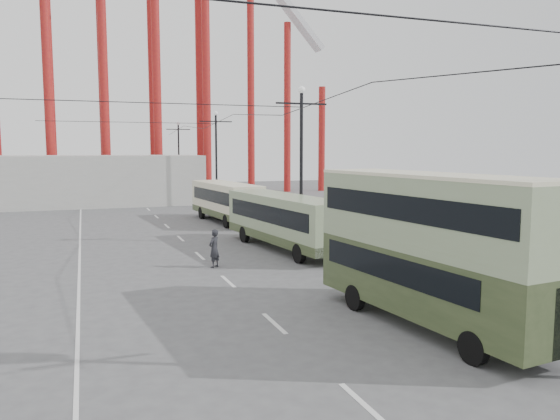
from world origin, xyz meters
name	(u,v)px	position (x,y,z in m)	size (l,w,h in m)	color
ground	(361,365)	(0.00, 0.00, 0.00)	(160.00, 160.00, 0.00)	#4E4E51
road_markings	(190,244)	(-0.86, 19.70, 0.01)	(12.52, 120.00, 0.01)	silver
lamp_post_mid	(301,165)	(5.60, 18.00, 4.68)	(3.20, 0.44, 9.32)	black
lamp_post_far	(216,159)	(5.60, 40.00, 4.68)	(3.20, 0.44, 9.32)	black
lamp_post_distant	(179,156)	(5.60, 62.00, 4.68)	(3.20, 0.44, 9.32)	black
roller_coaster	(114,2)	(-2.49, 56.89, 22.92)	(52.95, 5.00, 55.48)	maroon
fairground_shed	(90,180)	(-6.00, 47.00, 2.50)	(22.00, 10.00, 5.00)	#A4A39E
double_decker_bus	(430,242)	(3.47, 2.02, 2.73)	(3.32, 9.29, 4.88)	#2F3C20
single_decker_green	(285,219)	(3.92, 16.20, 1.72)	(3.78, 11.00, 3.05)	gray
single_decker_cream	(226,200)	(3.68, 28.77, 1.71)	(3.46, 9.96, 3.03)	beige
pedestrian	(214,248)	(-0.91, 12.95, 0.92)	(0.67, 0.44, 1.84)	#222227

